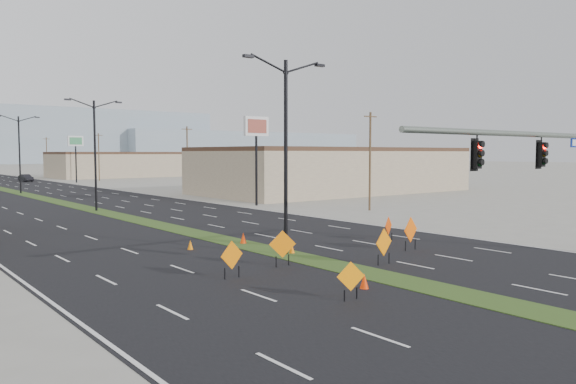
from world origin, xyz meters
TOP-DOWN VIEW (x-y plane):
  - ground at (0.00, 0.00)m, footprint 600.00×600.00m
  - building_se_near at (34.00, 45.00)m, footprint 36.00×18.00m
  - building_se_far at (38.00, 110.00)m, footprint 44.00×16.00m
  - mesa_east at (180.00, 290.00)m, footprint 160.00×50.00m
  - signal_mast at (8.56, 2.00)m, footprint 16.30×0.60m
  - streetlight_0 at (0.00, 12.00)m, footprint 5.15×0.24m
  - streetlight_1 at (0.00, 40.00)m, footprint 5.15×0.24m
  - streetlight_2 at (0.00, 68.00)m, footprint 5.15×0.24m
  - utility_pole_0 at (20.00, 25.00)m, footprint 1.60×0.20m
  - utility_pole_1 at (20.00, 60.00)m, footprint 1.60×0.20m
  - utility_pole_2 at (20.00, 95.00)m, footprint 1.60×0.20m
  - utility_pole_3 at (20.00, 130.00)m, footprint 1.60×0.20m
  - car_mid at (8.15, 99.93)m, footprint 1.92×4.22m
  - construction_sign_0 at (-5.21, 9.04)m, footprint 1.20×0.24m
  - construction_sign_1 at (-3.77, 3.42)m, footprint 0.99×0.45m
  - construction_sign_2 at (-2.00, 9.70)m, footprint 1.17×0.57m
  - construction_sign_3 at (2.00, 7.05)m, footprint 1.29×0.26m
  - construction_sign_4 at (7.74, 11.84)m, footprint 1.02×0.45m
  - construction_sign_5 at (6.06, 8.78)m, footprint 1.35×0.31m
  - cone_0 at (-2.13, 4.33)m, footprint 0.39×0.39m
  - cone_1 at (0.18, 16.24)m, footprint 0.44×0.44m
  - cone_2 at (0.41, 12.01)m, footprint 0.38×0.38m
  - cone_3 at (-3.18, 16.41)m, footprint 0.37×0.37m
  - pole_sign_east_near at (14.56, 35.37)m, footprint 2.92×0.54m
  - pole_sign_east_far at (14.35, 90.64)m, footprint 2.71×0.45m

SIDE VIEW (x-z plane):
  - ground at x=0.00m, z-range 0.00..0.00m
  - cone_3 at x=-3.18m, z-range 0.00..0.54m
  - cone_2 at x=0.41m, z-range 0.00..0.54m
  - cone_0 at x=-2.13m, z-range 0.00..0.60m
  - cone_1 at x=0.18m, z-range 0.00..0.67m
  - car_mid at x=8.15m, z-range 0.00..1.34m
  - construction_sign_1 at x=-3.77m, z-range 0.12..1.53m
  - construction_sign_4 at x=7.74m, z-range 0.12..1.57m
  - construction_sign_0 at x=-5.21m, z-range 0.14..1.75m
  - construction_sign_2 at x=-2.00m, z-range 0.15..1.85m
  - construction_sign_3 at x=2.00m, z-range 0.16..1.89m
  - construction_sign_5 at x=6.06m, z-range 0.17..1.99m
  - building_se_far at x=38.00m, z-range 0.00..5.00m
  - building_se_near at x=34.00m, z-range 0.00..5.50m
  - utility_pole_0 at x=20.00m, z-range 0.17..9.17m
  - utility_pole_1 at x=20.00m, z-range 0.17..9.17m
  - utility_pole_2 at x=20.00m, z-range 0.17..9.17m
  - utility_pole_3 at x=20.00m, z-range 0.17..9.17m
  - signal_mast at x=8.56m, z-range 0.79..8.79m
  - streetlight_0 at x=0.00m, z-range 0.41..10.43m
  - streetlight_1 at x=0.00m, z-range 0.41..10.43m
  - streetlight_2 at x=0.00m, z-range 0.41..10.43m
  - pole_sign_east_far at x=14.35m, z-range 2.55..10.84m
  - pole_sign_east_near at x=14.56m, z-range 2.78..11.69m
  - mesa_east at x=180.00m, z-range 0.00..18.00m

